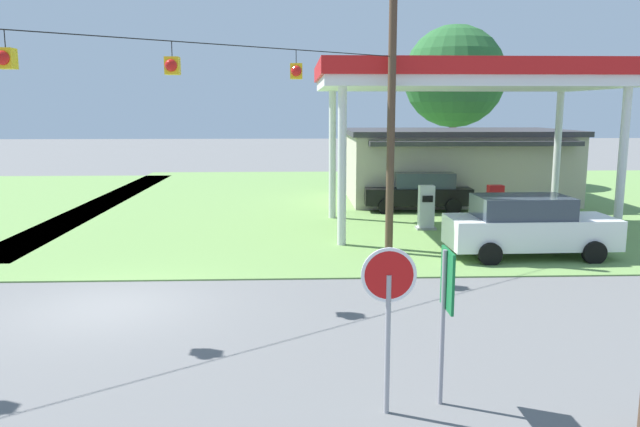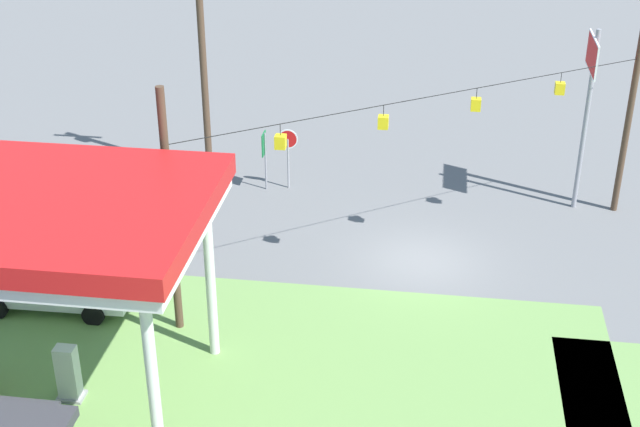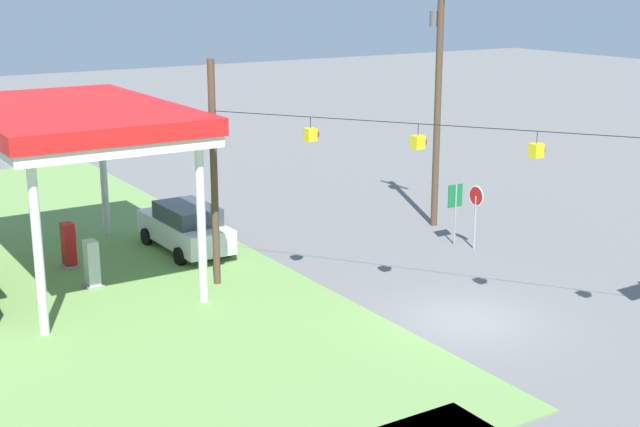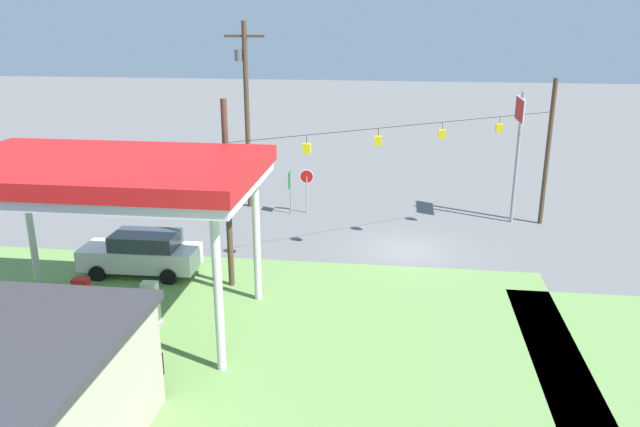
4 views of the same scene
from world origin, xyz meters
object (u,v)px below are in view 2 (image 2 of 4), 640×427
(car_at_pumps_front, at_px, (56,278))
(fuel_pump_near, at_px, (68,375))
(stop_sign_roadside, at_px, (288,146))
(route_sign, at_px, (264,149))
(stop_sign_overhead, at_px, (590,81))
(utility_pole_main, at_px, (201,38))

(car_at_pumps_front, bearing_deg, fuel_pump_near, 115.06)
(stop_sign_roadside, relative_size, route_sign, 1.04)
(route_sign, bearing_deg, stop_sign_overhead, -179.58)
(stop_sign_overhead, relative_size, utility_pole_main, 0.67)
(stop_sign_roadside, bearing_deg, stop_sign_overhead, -0.86)
(utility_pole_main, bearing_deg, route_sign, 157.05)
(car_at_pumps_front, relative_size, utility_pole_main, 0.48)
(car_at_pumps_front, relative_size, route_sign, 2.07)
(stop_sign_overhead, bearing_deg, fuel_pump_near, 43.28)
(fuel_pump_near, bearing_deg, stop_sign_roadside, -104.13)
(fuel_pump_near, distance_m, stop_sign_overhead, 20.48)
(stop_sign_overhead, distance_m, route_sign, 12.43)
(stop_sign_roadside, relative_size, utility_pole_main, 0.24)
(utility_pole_main, bearing_deg, car_at_pumps_front, 78.29)
(route_sign, bearing_deg, car_at_pumps_front, 62.80)
(fuel_pump_near, xyz_separation_m, stop_sign_overhead, (-14.59, -13.74, 4.24))
(utility_pole_main, bearing_deg, stop_sign_overhead, 176.00)
(fuel_pump_near, relative_size, car_at_pumps_front, 0.33)
(stop_sign_roadside, height_order, route_sign, stop_sign_roadside)
(car_at_pumps_front, xyz_separation_m, utility_pole_main, (-2.15, -10.38, 4.80))
(fuel_pump_near, relative_size, stop_sign_overhead, 0.24)
(stop_sign_roadside, bearing_deg, route_sign, -164.21)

